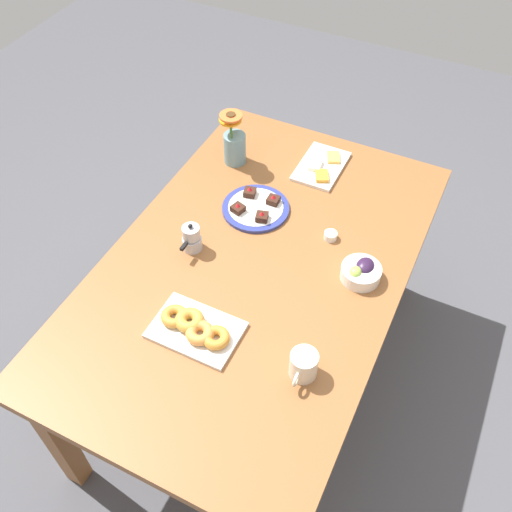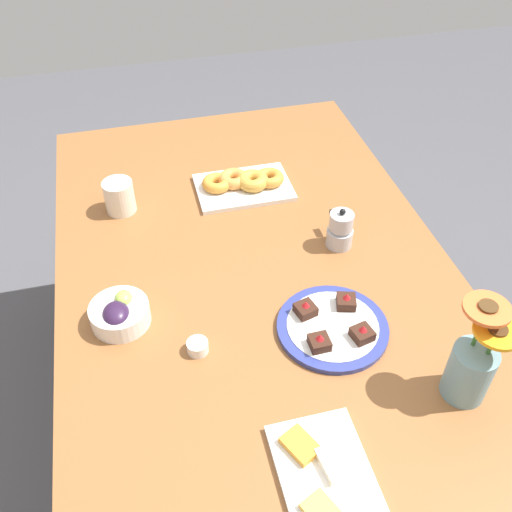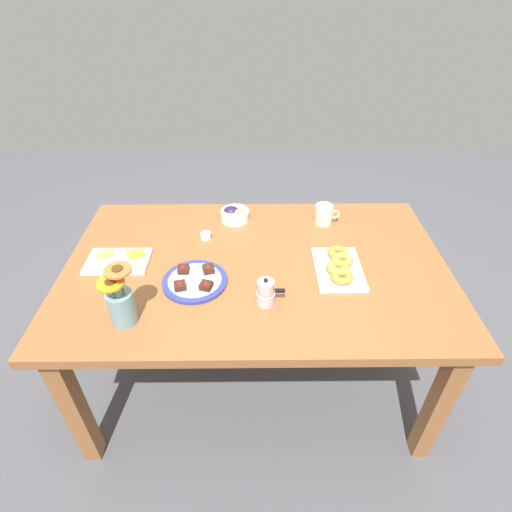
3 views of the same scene
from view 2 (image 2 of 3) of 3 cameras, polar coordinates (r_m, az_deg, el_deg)
The scene contains 10 objects.
ground_plane at distance 2.04m, azimuth 0.00°, elevation -16.30°, with size 6.00×6.00×0.00m, color #4C4C51.
dining_table at distance 1.52m, azimuth 0.00°, elevation -3.48°, with size 1.60×1.00×0.74m.
coffee_mug at distance 1.66m, azimuth -13.52°, elevation 5.87°, with size 0.12×0.08×0.09m.
grape_bowl at distance 1.35m, azimuth -13.48°, elevation -5.59°, with size 0.14×0.14×0.07m.
cheese_platter at distance 1.12m, azimuth 6.97°, elevation -21.16°, with size 0.26×0.17×0.03m.
croissant_platter at distance 1.71m, azimuth -1.25°, elevation 7.30°, with size 0.19×0.28×0.05m.
jam_cup_honey at distance 1.28m, azimuth -5.87°, elevation -8.97°, with size 0.05×0.05×0.03m.
dessert_plate at distance 1.32m, azimuth 7.66°, elevation -7.00°, with size 0.26×0.26×0.05m.
flower_vase at distance 1.23m, azimuth 20.75°, elevation -10.29°, with size 0.12×0.11×0.24m.
moka_pot at distance 1.51m, azimuth 8.41°, elevation 2.57°, with size 0.11×0.07×0.12m.
Camera 2 is at (-1.02, 0.26, 1.75)m, focal length 40.00 mm.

